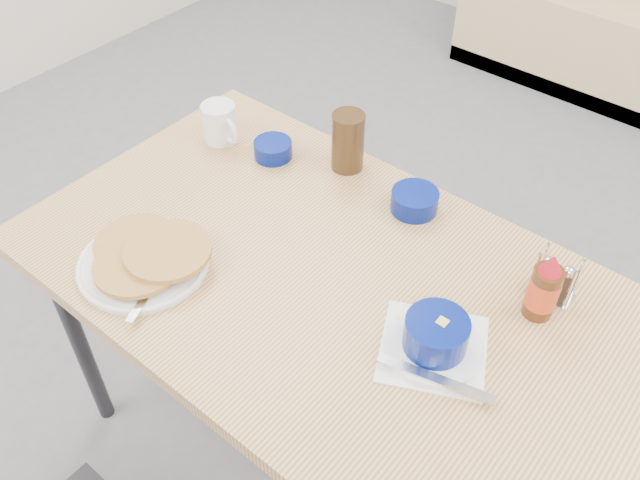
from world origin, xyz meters
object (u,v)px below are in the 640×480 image
Objects in this scene: grits_setting at (435,339)px; condiment_caddy at (554,281)px; pancake_plate at (146,258)px; dining_table at (334,299)px; amber_tumbler at (348,141)px; coffee_mug at (220,123)px; creamer_bowl at (273,149)px; butter_bowl at (414,201)px; syrup_bottle at (544,289)px.

grits_setting is 2.69× the size of condiment_caddy.
grits_setting reaches higher than pancake_plate.
amber_tumbler is at bearing 123.85° from dining_table.
pancake_plate is 0.48m from coffee_mug.
dining_table is 0.59m from coffee_mug.
creamer_bowl is 0.88× the size of butter_bowl.
butter_bowl is at bearing 56.44° from pancake_plate.
butter_bowl is at bearing 9.28° from coffee_mug.
coffee_mug reaches higher than butter_bowl.
coffee_mug is (-0.55, 0.21, 0.11)m from dining_table.
condiment_caddy is at bearing 91.12° from syrup_bottle.
coffee_mug is 0.56m from butter_bowl.
dining_table is 12.55× the size of butter_bowl.
grits_setting is at bearing -117.23° from syrup_bottle.
grits_setting is 0.30m from condiment_caddy.
pancake_plate is at bearing -161.56° from grits_setting.
grits_setting is (0.26, -0.02, 0.10)m from dining_table.
creamer_bowl is 0.76m from condiment_caddy.
creamer_bowl is at bearing -171.59° from butter_bowl.
condiment_caddy is at bearing 68.60° from grits_setting.
grits_setting reaches higher than creamer_bowl.
coffee_mug is 0.45× the size of grits_setting.
grits_setting reaches higher than dining_table.
pancake_plate is at bearing -147.31° from condiment_caddy.
amber_tumbler is at bearing 77.43° from pancake_plate.
butter_bowl is at bearing 89.24° from dining_table.
creamer_bowl is at bearing 11.49° from coffee_mug.
amber_tumbler is 1.41× the size of condiment_caddy.
butter_bowl is 1.03× the size of condiment_caddy.
grits_setting is at bearing 18.44° from pancake_plate.
pancake_plate is 2.15× the size of coffee_mug.
butter_bowl is (0.39, 0.06, 0.00)m from creamer_bowl.
pancake_plate is at bearing -123.56° from butter_bowl.
condiment_caddy reaches higher than butter_bowl.
grits_setting reaches higher than butter_bowl.
dining_table is 4.95× the size of pancake_plate.
syrup_bottle is at bearing -12.86° from amber_tumbler.
butter_bowl is at bearing 8.41° from creamer_bowl.
coffee_mug is at bearing 115.44° from pancake_plate.
condiment_caddy is at bearing 1.27° from creamer_bowl.
butter_bowl is at bearing 129.06° from grits_setting.
amber_tumbler is 0.61m from syrup_bottle.
grits_setting is 0.41m from butter_bowl.
creamer_bowl is at bearing -152.96° from amber_tumbler.
syrup_bottle is (0.92, -0.02, 0.02)m from coffee_mug.
pancake_plate is 0.46m from creamer_bowl.
syrup_bottle reaches higher than dining_table.
dining_table is 9.16× the size of amber_tumbler.
syrup_bottle is at bearing 30.17° from pancake_plate.
butter_bowl is at bearing -7.61° from amber_tumbler.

